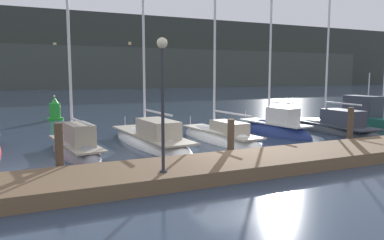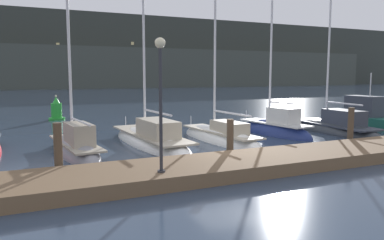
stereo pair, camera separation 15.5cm
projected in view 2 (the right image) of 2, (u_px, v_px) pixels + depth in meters
ground_plane at (225, 158)px, 15.42m from camera, size 400.00×400.00×0.00m
dock at (253, 163)px, 13.57m from camera, size 32.18×2.80×0.45m
mooring_pile_1 at (58, 150)px, 12.34m from camera, size 0.28×0.28×1.84m
mooring_pile_2 at (230, 139)px, 14.99m from camera, size 0.28×0.28×1.65m
mooring_pile_3 at (351, 127)px, 17.61m from camera, size 0.28×0.28×1.88m
sailboat_berth_3 at (76, 151)px, 16.07m from camera, size 2.15×6.11×8.34m
sailboat_berth_4 at (151, 141)px, 18.47m from camera, size 2.59×8.52×12.22m
sailboat_berth_5 at (220, 139)px, 19.22m from camera, size 2.03×7.04×9.05m
sailboat_berth_6 at (275, 132)px, 21.48m from camera, size 2.30×5.62×8.67m
sailboat_berth_7 at (333, 130)px, 22.39m from camera, size 2.47×7.44×10.00m
motorboat_berth_8 at (368, 122)px, 24.27m from camera, size 1.91×5.43×4.15m
channel_buoy at (57, 111)px, 28.55m from camera, size 1.19×1.19×1.89m
dock_lamppost at (160, 83)px, 11.08m from camera, size 0.32×0.32×4.04m
hillside_backdrop at (69, 54)px, 101.42m from camera, size 240.00×23.00×19.82m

